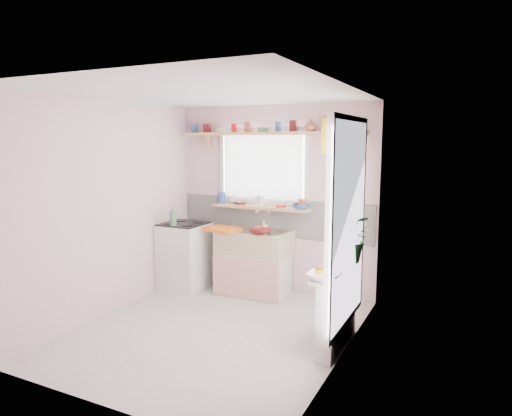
% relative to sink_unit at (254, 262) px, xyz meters
% --- Properties ---
extents(room, '(3.20, 3.20, 3.20)m').
position_rel_sink_unit_xyz_m(room, '(0.81, -0.43, 0.94)').
color(room, silver).
rests_on(room, ground).
extents(sink_unit, '(0.95, 0.65, 1.11)m').
position_rel_sink_unit_xyz_m(sink_unit, '(0.00, 0.00, 0.00)').
color(sink_unit, white).
rests_on(sink_unit, ground).
extents(cooker, '(0.58, 0.58, 0.93)m').
position_rel_sink_unit_xyz_m(cooker, '(-0.95, -0.24, 0.03)').
color(cooker, white).
rests_on(cooker, ground).
extents(radiator_ledge, '(0.22, 0.95, 0.78)m').
position_rel_sink_unit_xyz_m(radiator_ledge, '(1.45, -1.09, -0.03)').
color(radiator_ledge, white).
rests_on(radiator_ledge, ground).
extents(windowsill, '(1.40, 0.22, 0.04)m').
position_rel_sink_unit_xyz_m(windowsill, '(-0.00, 0.19, 0.71)').
color(windowsill, tan).
rests_on(windowsill, room).
extents(pine_shelf, '(2.52, 0.24, 0.04)m').
position_rel_sink_unit_xyz_m(pine_shelf, '(0.15, 0.18, 1.69)').
color(pine_shelf, tan).
rests_on(pine_shelf, room).
extents(shelf_crockery, '(2.47, 0.11, 0.12)m').
position_rel_sink_unit_xyz_m(shelf_crockery, '(0.11, 0.18, 1.76)').
color(shelf_crockery, '#3359A5').
rests_on(shelf_crockery, pine_shelf).
extents(sill_crockery, '(1.35, 0.11, 0.12)m').
position_rel_sink_unit_xyz_m(sill_crockery, '(-0.00, 0.19, 0.78)').
color(sill_crockery, '#3359A5').
rests_on(sill_crockery, windowsill).
extents(dish_tray, '(0.51, 0.43, 0.04)m').
position_rel_sink_unit_xyz_m(dish_tray, '(-0.38, -0.19, 0.44)').
color(dish_tray, orange).
rests_on(dish_tray, sink_unit).
extents(colander, '(0.33, 0.33, 0.13)m').
position_rel_sink_unit_xyz_m(colander, '(0.18, -0.19, 0.48)').
color(colander, '#5B100F').
rests_on(colander, sink_unit).
extents(jade_plant, '(0.49, 0.43, 0.52)m').
position_rel_sink_unit_xyz_m(jade_plant, '(1.48, -0.74, 0.60)').
color(jade_plant, '#275A24').
rests_on(jade_plant, radiator_ledge).
extents(fruit_bowl, '(0.32, 0.32, 0.07)m').
position_rel_sink_unit_xyz_m(fruit_bowl, '(1.43, -1.47, 0.38)').
color(fruit_bowl, silver).
rests_on(fruit_bowl, radiator_ledge).
extents(herb_pot, '(0.11, 0.08, 0.20)m').
position_rel_sink_unit_xyz_m(herb_pot, '(1.36, -0.97, 0.44)').
color(herb_pot, '#245A28').
rests_on(herb_pot, radiator_ledge).
extents(soap_bottle_sink, '(0.09, 0.09, 0.18)m').
position_rel_sink_unit_xyz_m(soap_bottle_sink, '(0.23, -0.19, 0.51)').
color(soap_bottle_sink, '#D5EB68').
rests_on(soap_bottle_sink, sink_unit).
extents(sill_cup, '(0.17, 0.17, 0.11)m').
position_rel_sink_unit_xyz_m(sill_cup, '(-0.45, 0.25, 0.78)').
color(sill_cup, beige).
rests_on(sill_cup, windowsill).
extents(sill_bowl, '(0.22, 0.22, 0.07)m').
position_rel_sink_unit_xyz_m(sill_bowl, '(0.60, 0.13, 0.76)').
color(sill_bowl, '#2E4D97').
rests_on(sill_bowl, windowsill).
extents(shelf_vase, '(0.16, 0.16, 0.16)m').
position_rel_sink_unit_xyz_m(shelf_vase, '(0.72, 0.12, 1.79)').
color(shelf_vase, '#AD5135').
rests_on(shelf_vase, pine_shelf).
extents(cooker_bottle, '(0.13, 0.13, 0.25)m').
position_rel_sink_unit_xyz_m(cooker_bottle, '(-0.97, -0.46, 0.61)').
color(cooker_bottle, '#44884C').
rests_on(cooker_bottle, cooker).
extents(fruit, '(0.20, 0.14, 0.10)m').
position_rel_sink_unit_xyz_m(fruit, '(1.43, -1.46, 0.44)').
color(fruit, orange).
rests_on(fruit, fruit_bowl).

